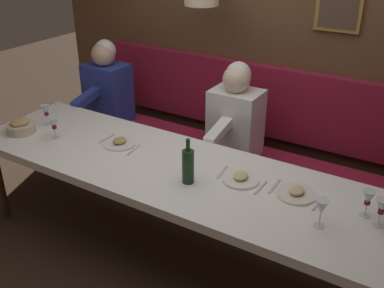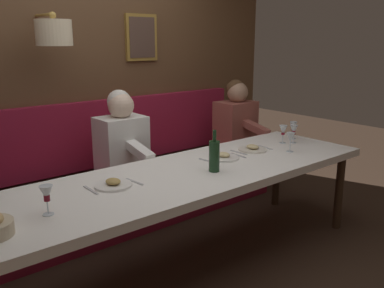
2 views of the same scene
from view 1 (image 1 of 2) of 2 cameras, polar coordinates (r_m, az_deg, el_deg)
ground_plane at (r=3.42m, az=-2.04°, el=-13.82°), size 12.00×12.00×0.00m
dining_table at (r=3.02m, az=-2.24°, el=-3.90°), size 0.90×3.13×0.74m
banquette_bench at (r=3.92m, az=5.11°, el=-4.05°), size 0.52×3.33×0.45m
back_wall_panel at (r=4.00m, az=9.60°, el=13.86°), size 0.59×4.53×2.90m
diner_near at (r=3.65m, az=5.56°, el=3.87°), size 0.60×0.40×0.79m
diner_middle at (r=4.38m, az=-10.81°, el=7.44°), size 0.60×0.40×0.79m
place_setting_0 at (r=2.85m, az=6.23°, el=-4.38°), size 0.24×0.32×0.05m
place_setting_1 at (r=2.76m, az=13.11°, el=-6.11°), size 0.24×0.32×0.05m
place_setting_2 at (r=3.33m, az=-9.17°, el=0.15°), size 0.24×0.32×0.05m
wine_glass_0 at (r=3.76m, az=-18.10°, el=4.01°), size 0.07×0.07×0.16m
wine_glass_1 at (r=2.64m, az=21.50°, el=-6.46°), size 0.07×0.07×0.16m
wine_glass_3 at (r=3.50m, az=-17.17°, el=2.44°), size 0.07×0.07×0.16m
wine_glass_4 at (r=2.48m, az=16.17°, el=-7.82°), size 0.07×0.07×0.16m
wine_glass_5 at (r=2.59m, az=23.02°, el=-7.48°), size 0.07×0.07×0.16m
wine_bottle at (r=2.77m, az=-0.50°, el=-2.79°), size 0.08×0.08×0.30m
bread_bowl at (r=3.71m, az=-20.96°, el=2.09°), size 0.22×0.22×0.12m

